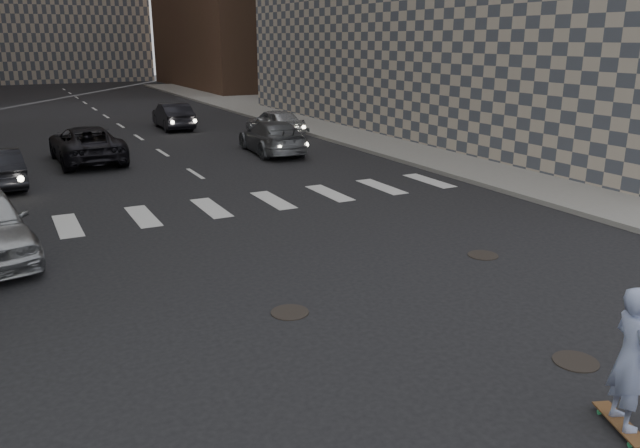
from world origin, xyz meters
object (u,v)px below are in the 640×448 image
(traffic_car_c, at_px, (86,144))
(traffic_car_e, at_px, (173,116))
(skateboarder, at_px, (632,358))
(traffic_car_b, at_px, (272,137))
(traffic_car_d, at_px, (275,122))

(traffic_car_c, height_order, traffic_car_e, traffic_car_c)
(skateboarder, xyz_separation_m, traffic_car_c, (-3.52, 22.25, -0.30))
(skateboarder, height_order, traffic_car_b, skateboarder)
(traffic_car_c, bearing_deg, traffic_car_d, -163.46)
(skateboarder, distance_m, traffic_car_b, 21.07)
(traffic_car_c, bearing_deg, traffic_car_b, 166.41)
(skateboarder, distance_m, traffic_car_e, 30.37)
(skateboarder, bearing_deg, traffic_car_e, 107.33)
(traffic_car_d, xyz_separation_m, traffic_car_e, (-4.06, 4.83, 0.02))
(skateboarder, xyz_separation_m, traffic_car_d, (6.17, 25.46, -0.35))
(traffic_car_b, relative_size, traffic_car_e, 1.12)
(skateboarder, relative_size, traffic_car_e, 0.46)
(traffic_car_c, relative_size, traffic_car_d, 1.30)
(skateboarder, relative_size, traffic_car_c, 0.38)
(traffic_car_b, distance_m, traffic_car_d, 5.25)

